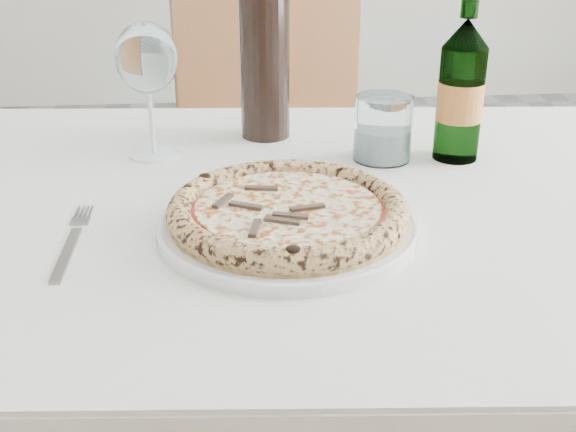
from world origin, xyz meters
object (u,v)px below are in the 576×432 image
(pizza, at_px, (288,211))
(tumbler, at_px, (383,133))
(plate, at_px, (288,225))
(beer_bottle, at_px, (461,91))
(dining_table, at_px, (281,262))
(wine_bottle, at_px, (265,52))
(wine_glass, at_px, (147,61))
(chair_far, at_px, (283,156))

(pizza, bearing_deg, tumbler, 55.81)
(plate, distance_m, beer_bottle, 0.36)
(dining_table, height_order, wine_bottle, wine_bottle)
(wine_glass, relative_size, tumbler, 2.10)
(dining_table, distance_m, plate, 0.14)
(beer_bottle, height_order, wine_bottle, wine_bottle)
(tumbler, xyz_separation_m, wine_bottle, (-0.16, 0.12, 0.09))
(dining_table, distance_m, chair_far, 0.79)
(wine_bottle, bearing_deg, wine_glass, -155.24)
(dining_table, relative_size, chair_far, 1.55)
(chair_far, height_order, wine_glass, wine_glass)
(plate, bearing_deg, wine_glass, 122.39)
(plate, relative_size, beer_bottle, 1.20)
(pizza, xyz_separation_m, wine_glass, (-0.17, 0.28, 0.11))
(pizza, distance_m, wine_glass, 0.34)
(dining_table, bearing_deg, tumbler, 39.83)
(dining_table, bearing_deg, beer_bottle, 25.47)
(plate, distance_m, tumbler, 0.28)
(dining_table, relative_size, tumbler, 15.51)
(chair_far, xyz_separation_m, wine_glass, (-0.24, -0.60, 0.36))
(tumbler, height_order, wine_bottle, wine_bottle)
(beer_bottle, bearing_deg, wine_bottle, 154.65)
(wine_glass, height_order, wine_bottle, wine_bottle)
(dining_table, bearing_deg, wine_bottle, 91.09)
(pizza, distance_m, tumbler, 0.28)
(wine_glass, bearing_deg, dining_table, -45.10)
(chair_far, bearing_deg, tumbler, -81.72)
(dining_table, height_order, pizza, pizza)
(dining_table, distance_m, wine_bottle, 0.34)
(dining_table, height_order, tumbler, tumbler)
(pizza, bearing_deg, plate, 16.22)
(plate, xyz_separation_m, tumbler, (0.16, 0.23, 0.03))
(wine_glass, distance_m, tumbler, 0.35)
(plate, bearing_deg, wine_bottle, 90.78)
(plate, relative_size, wine_bottle, 0.96)
(chair_far, height_order, plate, chair_far)
(pizza, relative_size, beer_bottle, 1.10)
(chair_far, bearing_deg, plate, -94.16)
(plate, xyz_separation_m, wine_glass, (-0.17, 0.28, 0.13))
(plate, relative_size, tumbler, 3.23)
(chair_far, bearing_deg, pizza, -94.16)
(beer_bottle, bearing_deg, wine_glass, 173.60)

